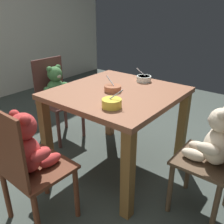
# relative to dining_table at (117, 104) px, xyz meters

# --- Properties ---
(ground_plane) EXTENTS (5.20, 5.20, 0.04)m
(ground_plane) POSITION_rel_dining_table_xyz_m (0.00, 0.00, -0.63)
(ground_plane) COLOR #3D4540
(dining_table) EXTENTS (0.96, 0.94, 0.73)m
(dining_table) POSITION_rel_dining_table_xyz_m (0.00, 0.00, 0.00)
(dining_table) COLOR brown
(dining_table) RESTS_ON ground_plane
(teddy_chair_near_front) EXTENTS (0.38, 0.37, 0.88)m
(teddy_chair_near_front) POSITION_rel_dining_table_xyz_m (-0.05, -0.84, -0.06)
(teddy_chair_near_front) COLOR #4B3726
(teddy_chair_near_front) RESTS_ON ground_plane
(teddy_chair_far_center) EXTENTS (0.41, 0.40, 0.86)m
(teddy_chair_far_center) POSITION_rel_dining_table_xyz_m (0.06, 0.84, -0.07)
(teddy_chair_far_center) COLOR #4F2C27
(teddy_chair_far_center) RESTS_ON ground_plane
(teddy_chair_near_left) EXTENTS (0.39, 0.43, 0.88)m
(teddy_chair_near_left) POSITION_rel_dining_table_xyz_m (-0.85, 0.04, -0.06)
(teddy_chair_near_left) COLOR #592C1B
(teddy_chair_near_left) RESTS_ON ground_plane
(porridge_bowl_white_near_right) EXTENTS (0.13, 0.14, 0.12)m
(porridge_bowl_white_near_right) POSITION_rel_dining_table_xyz_m (0.36, -0.04, 0.15)
(porridge_bowl_white_near_right) COLOR white
(porridge_bowl_white_near_right) RESTS_ON dining_table
(porridge_bowl_yellow_near_left) EXTENTS (0.14, 0.14, 0.13)m
(porridge_bowl_yellow_near_left) POSITION_rel_dining_table_xyz_m (-0.30, -0.18, 0.15)
(porridge_bowl_yellow_near_left) COLOR yellow
(porridge_bowl_yellow_near_left) RESTS_ON dining_table
(porridge_bowl_terracotta_center) EXTENTS (0.14, 0.15, 0.11)m
(porridge_bowl_terracotta_center) POSITION_rel_dining_table_xyz_m (-0.03, 0.02, 0.15)
(porridge_bowl_terracotta_center) COLOR #B56B4A
(porridge_bowl_terracotta_center) RESTS_ON dining_table
(metal_pail) EXTENTS (0.25, 0.25, 0.23)m
(metal_pail) POSITION_rel_dining_table_xyz_m (0.94, 2.15, -0.49)
(metal_pail) COLOR #93969B
(metal_pail) RESTS_ON ground_plane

